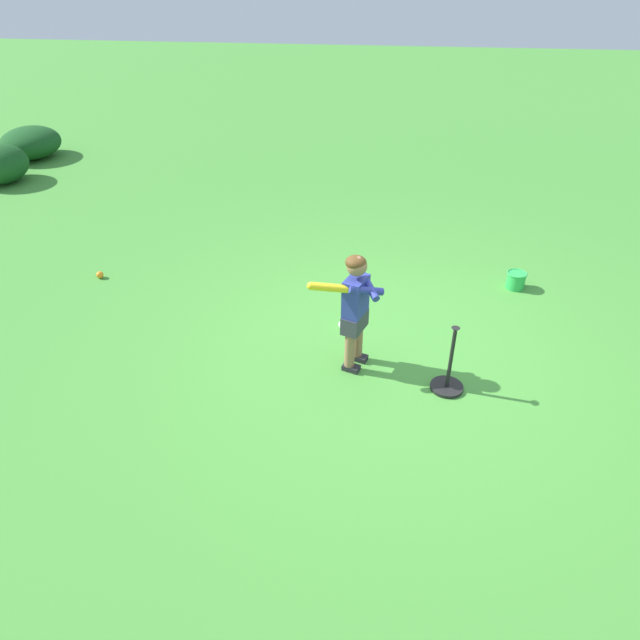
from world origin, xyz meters
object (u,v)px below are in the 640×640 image
child_batter (355,303)px  play_ball_midfield (100,275)px  toy_bucket (516,280)px  play_ball_by_bucket (343,325)px  batting_tee (448,379)px

child_batter → play_ball_midfield: bearing=67.3°
toy_bucket → play_ball_midfield: bearing=94.7°
child_batter → play_ball_midfield: (1.24, 2.97, -0.61)m
play_ball_midfield → toy_bucket: toy_bucket is taller
child_batter → toy_bucket: child_batter is taller
play_ball_midfield → play_ball_by_bucket: bearing=-103.4°
batting_tee → play_ball_midfield: bearing=68.8°
play_ball_by_bucket → toy_bucket: size_ratio=0.42×
play_ball_by_bucket → child_batter: bearing=-166.1°
child_batter → batting_tee: child_batter is taller
child_batter → toy_bucket: 2.38m
play_ball_midfield → toy_bucket: size_ratio=0.37×
batting_tee → toy_bucket: 2.03m
child_batter → toy_bucket: size_ratio=5.00×
play_ball_midfield → toy_bucket: 4.65m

